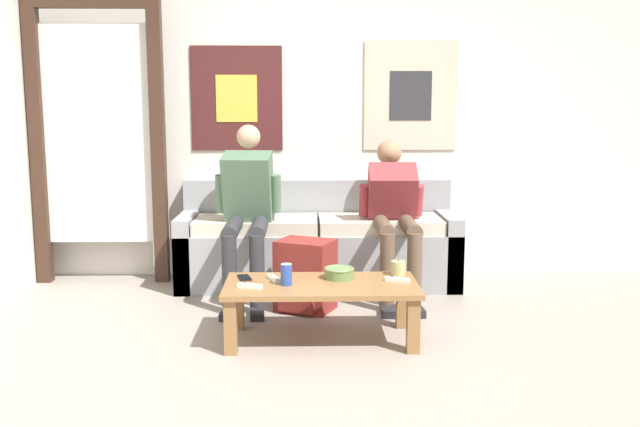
{
  "coord_description": "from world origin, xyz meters",
  "views": [
    {
      "loc": [
        -0.26,
        -3.29,
        1.39
      ],
      "look_at": [
        -0.16,
        1.18,
        0.67
      ],
      "focal_mm": 40.0,
      "sensor_mm": 36.0,
      "label": 1
    }
  ],
  "objects_px": {
    "person_seated_adult": "(247,206)",
    "backpack": "(305,277)",
    "couch": "(318,247)",
    "cell_phone": "(245,278)",
    "ceramic_bowl": "(339,272)",
    "drink_can_blue": "(286,274)",
    "game_controller_far_center": "(397,280)",
    "coffee_table": "(321,293)",
    "game_controller_near_left": "(274,278)",
    "game_controller_near_right": "(250,286)",
    "pillar_candle": "(398,268)",
    "person_seated_teen": "(394,210)"
  },
  "relations": [
    {
      "from": "person_seated_adult",
      "to": "backpack",
      "type": "xyz_separation_m",
      "value": [
        0.4,
        -0.33,
        -0.43
      ]
    },
    {
      "from": "couch",
      "to": "cell_phone",
      "type": "distance_m",
      "value": 1.26
    },
    {
      "from": "person_seated_adult",
      "to": "ceramic_bowl",
      "type": "distance_m",
      "value": 1.06
    },
    {
      "from": "drink_can_blue",
      "to": "game_controller_far_center",
      "type": "relative_size",
      "value": 0.86
    },
    {
      "from": "coffee_table",
      "to": "game_controller_near_left",
      "type": "xyz_separation_m",
      "value": [
        -0.28,
        0.08,
        0.07
      ]
    },
    {
      "from": "backpack",
      "to": "game_controller_near_right",
      "type": "relative_size",
      "value": 3.23
    },
    {
      "from": "coffee_table",
      "to": "pillar_candle",
      "type": "bearing_deg",
      "value": 21.22
    },
    {
      "from": "game_controller_near_left",
      "to": "person_seated_adult",
      "type": "bearing_deg",
      "value": 104.26
    },
    {
      "from": "couch",
      "to": "game_controller_near_right",
      "type": "height_order",
      "value": "couch"
    },
    {
      "from": "drink_can_blue",
      "to": "game_controller_far_center",
      "type": "xyz_separation_m",
      "value": [
        0.64,
        0.06,
        -0.05
      ]
    },
    {
      "from": "backpack",
      "to": "person_seated_adult",
      "type": "bearing_deg",
      "value": 140.47
    },
    {
      "from": "ceramic_bowl",
      "to": "pillar_candle",
      "type": "height_order",
      "value": "pillar_candle"
    },
    {
      "from": "coffee_table",
      "to": "ceramic_bowl",
      "type": "distance_m",
      "value": 0.18
    },
    {
      "from": "cell_phone",
      "to": "game_controller_near_right",
      "type": "bearing_deg",
      "value": -77.61
    },
    {
      "from": "couch",
      "to": "coffee_table",
      "type": "relative_size",
      "value": 1.86
    },
    {
      "from": "coffee_table",
      "to": "cell_phone",
      "type": "distance_m",
      "value": 0.47
    },
    {
      "from": "pillar_candle",
      "to": "game_controller_near_right",
      "type": "xyz_separation_m",
      "value": [
        -0.87,
        -0.28,
        -0.03
      ]
    },
    {
      "from": "person_seated_adult",
      "to": "cell_phone",
      "type": "xyz_separation_m",
      "value": [
        0.04,
        -0.81,
        -0.31
      ]
    },
    {
      "from": "game_controller_far_center",
      "to": "drink_can_blue",
      "type": "bearing_deg",
      "value": -174.6
    },
    {
      "from": "game_controller_far_center",
      "to": "cell_phone",
      "type": "height_order",
      "value": "game_controller_far_center"
    },
    {
      "from": "person_seated_teen",
      "to": "game_controller_near_left",
      "type": "relative_size",
      "value": 7.5
    },
    {
      "from": "person_seated_teen",
      "to": "drink_can_blue",
      "type": "xyz_separation_m",
      "value": [
        -0.74,
        -1.01,
        -0.21
      ]
    },
    {
      "from": "ceramic_bowl",
      "to": "game_controller_far_center",
      "type": "bearing_deg",
      "value": -14.01
    },
    {
      "from": "pillar_candle",
      "to": "drink_can_blue",
      "type": "distance_m",
      "value": 0.7
    },
    {
      "from": "couch",
      "to": "ceramic_bowl",
      "type": "xyz_separation_m",
      "value": [
        0.1,
        -1.19,
        0.09
      ]
    },
    {
      "from": "game_controller_near_left",
      "to": "cell_phone",
      "type": "distance_m",
      "value": 0.18
    },
    {
      "from": "ceramic_bowl",
      "to": "drink_can_blue",
      "type": "distance_m",
      "value": 0.34
    },
    {
      "from": "game_controller_near_right",
      "to": "game_controller_far_center",
      "type": "xyz_separation_m",
      "value": [
        0.85,
        0.12,
        0.0
      ]
    },
    {
      "from": "coffee_table",
      "to": "backpack",
      "type": "xyz_separation_m",
      "value": [
        -0.09,
        0.6,
        -0.06
      ]
    },
    {
      "from": "person_seated_adult",
      "to": "game_controller_near_left",
      "type": "xyz_separation_m",
      "value": [
        0.22,
        -0.85,
        -0.3
      ]
    },
    {
      "from": "backpack",
      "to": "drink_can_blue",
      "type": "bearing_deg",
      "value": -99.56
    },
    {
      "from": "person_seated_adult",
      "to": "person_seated_teen",
      "type": "xyz_separation_m",
      "value": [
        1.03,
        0.05,
        -0.04
      ]
    },
    {
      "from": "couch",
      "to": "game_controller_far_center",
      "type": "height_order",
      "value": "couch"
    },
    {
      "from": "pillar_candle",
      "to": "game_controller_far_center",
      "type": "height_order",
      "value": "pillar_candle"
    },
    {
      "from": "ceramic_bowl",
      "to": "game_controller_near_right",
      "type": "height_order",
      "value": "ceramic_bowl"
    },
    {
      "from": "couch",
      "to": "coffee_table",
      "type": "xyz_separation_m",
      "value": [
        -0.01,
        -1.3,
        -0.0
      ]
    },
    {
      "from": "person_seated_adult",
      "to": "game_controller_far_center",
      "type": "height_order",
      "value": "person_seated_adult"
    },
    {
      "from": "game_controller_near_right",
      "to": "game_controller_far_center",
      "type": "relative_size",
      "value": 1.01
    },
    {
      "from": "game_controller_near_right",
      "to": "person_seated_adult",
      "type": "bearing_deg",
      "value": 95.0
    },
    {
      "from": "drink_can_blue",
      "to": "game_controller_far_center",
      "type": "distance_m",
      "value": 0.65
    },
    {
      "from": "cell_phone",
      "to": "couch",
      "type": "bearing_deg",
      "value": 68.58
    },
    {
      "from": "game_controller_far_center",
      "to": "game_controller_near_left",
      "type": "bearing_deg",
      "value": 175.79
    },
    {
      "from": "backpack",
      "to": "drink_can_blue",
      "type": "relative_size",
      "value": 3.81
    },
    {
      "from": "drink_can_blue",
      "to": "coffee_table",
      "type": "bearing_deg",
      "value": 9.73
    },
    {
      "from": "person_seated_adult",
      "to": "ceramic_bowl",
      "type": "height_order",
      "value": "person_seated_adult"
    },
    {
      "from": "couch",
      "to": "cell_phone",
      "type": "xyz_separation_m",
      "value": [
        -0.46,
        -1.18,
        0.06
      ]
    },
    {
      "from": "game_controller_near_left",
      "to": "game_controller_far_center",
      "type": "height_order",
      "value": "same"
    },
    {
      "from": "ceramic_bowl",
      "to": "cell_phone",
      "type": "distance_m",
      "value": 0.56
    },
    {
      "from": "coffee_table",
      "to": "person_seated_teen",
      "type": "height_order",
      "value": "person_seated_teen"
    },
    {
      "from": "person_seated_teen",
      "to": "coffee_table",
      "type": "bearing_deg",
      "value": -118.93
    }
  ]
}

